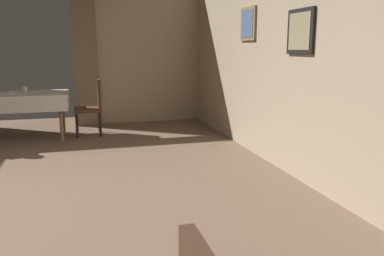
{
  "coord_description": "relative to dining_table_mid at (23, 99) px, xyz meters",
  "views": [
    {
      "loc": [
        0.85,
        -3.65,
        1.46
      ],
      "look_at": [
        1.92,
        0.21,
        0.64
      ],
      "focal_mm": 36.74,
      "sensor_mm": 36.0,
      "label": 1
    }
  ],
  "objects": [
    {
      "name": "glass_mid_c",
      "position": [
        0.02,
        0.16,
        0.14
      ],
      "size": [
        0.08,
        0.08,
        0.09
      ],
      "primitive_type": "cylinder",
      "color": "silver",
      "rests_on": "dining_table_mid"
    },
    {
      "name": "dining_table_mid",
      "position": [
        0.0,
        0.0,
        0.0
      ],
      "size": [
        1.4,
        0.92,
        0.75
      ],
      "color": "olive",
      "rests_on": "ground"
    },
    {
      "name": "chair_mid_right",
      "position": [
        1.09,
        0.03,
        -0.14
      ],
      "size": [
        0.44,
        0.44,
        0.93
      ],
      "color": "black",
      "rests_on": "ground"
    },
    {
      "name": "wall_right",
      "position": [
        3.29,
        -3.14,
        0.84
      ],
      "size": [
        0.16,
        8.4,
        3.0
      ],
      "color": "tan",
      "rests_on": "ground"
    },
    {
      "name": "plate_mid_b",
      "position": [
        -0.19,
        0.32,
        0.1
      ],
      "size": [
        0.22,
        0.22,
        0.01
      ],
      "primitive_type": "cylinder",
      "color": "white",
      "rests_on": "dining_table_mid"
    },
    {
      "name": "plate_mid_a",
      "position": [
        -0.21,
        -0.02,
        0.1
      ],
      "size": [
        0.23,
        0.23,
        0.01
      ],
      "primitive_type": "cylinder",
      "color": "white",
      "rests_on": "dining_table_mid"
    },
    {
      "name": "wall_back",
      "position": [
        0.09,
        1.04,
        0.86
      ],
      "size": [
        6.4,
        0.27,
        3.0
      ],
      "color": "tan",
      "rests_on": "ground"
    }
  ]
}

